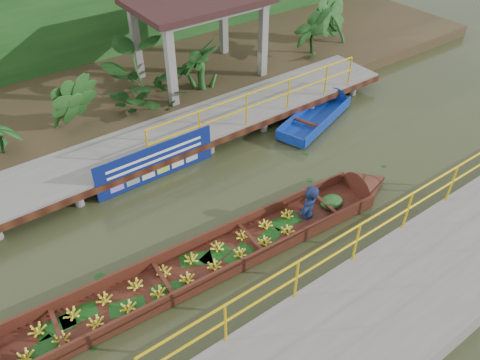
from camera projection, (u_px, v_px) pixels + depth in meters
ground at (236, 216)px, 11.67m from camera, size 80.00×80.00×0.00m
land_strip at (111, 92)px, 16.26m from camera, size 30.00×8.00×0.45m
far_dock at (168, 138)px, 13.54m from camera, size 16.00×2.06×1.66m
near_dock at (400, 302)px, 9.30m from camera, size 18.00×2.40×1.73m
pavilion at (198, 9)px, 15.25m from camera, size 4.40×3.00×3.00m
foliage_backdrop at (73, 20)px, 16.73m from camera, size 30.00×0.80×4.00m
vendor_boat at (221, 252)px, 10.41m from camera, size 11.02×1.70×2.29m
moored_blue_boat at (327, 107)px, 15.56m from camera, size 3.83×2.10×0.89m
blue_banner at (156, 162)px, 12.50m from camera, size 3.45×0.04×1.08m
tropical_plants at (197, 71)px, 15.28m from camera, size 14.23×1.23×1.54m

